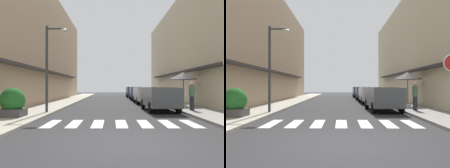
{
  "view_description": "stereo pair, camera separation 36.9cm",
  "coord_description": "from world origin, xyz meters",
  "views": [
    {
      "loc": [
        -0.38,
        -6.35,
        1.54
      ],
      "look_at": [
        -0.31,
        17.05,
        1.76
      ],
      "focal_mm": 39.21,
      "sensor_mm": 36.0,
      "label": 1
    },
    {
      "loc": [
        -0.01,
        -6.35,
        1.54
      ],
      "look_at": [
        -0.31,
        17.05,
        1.76
      ],
      "focal_mm": 39.21,
      "sensor_mm": 36.0,
      "label": 2
    }
  ],
  "objects": [
    {
      "name": "sidewalk_right",
      "position": [
        4.85,
        14.92,
        0.06
      ],
      "size": [
        2.44,
        52.21,
        0.12
      ],
      "primitive_type": "cube",
      "color": "gray",
      "rests_on": "ground_plane"
    },
    {
      "name": "crosswalk",
      "position": [
        -0.0,
        3.63,
        0.01
      ],
      "size": [
        6.15,
        2.2,
        0.01
      ],
      "color": "silver",
      "rests_on": "ground_plane"
    },
    {
      "name": "planter_corner",
      "position": [
        -5.06,
        5.13,
        0.77
      ],
      "size": [
        1.17,
        1.17,
        1.36
      ],
      "color": "#4C4C4C",
      "rests_on": "sidewalk_left"
    },
    {
      "name": "parked_car_near",
      "position": [
        2.59,
        8.93,
        0.92
      ],
      "size": [
        1.9,
        4.43,
        1.47
      ],
      "color": "#4C5156",
      "rests_on": "ground_plane"
    },
    {
      "name": "parked_car_far",
      "position": [
        2.59,
        21.61,
        0.92
      ],
      "size": [
        1.87,
        4.27,
        1.47
      ],
      "color": "navy",
      "rests_on": "ground_plane"
    },
    {
      "name": "street_lamp",
      "position": [
        -3.77,
        7.1,
        3.07
      ],
      "size": [
        1.19,
        0.28,
        4.75
      ],
      "color": "#38383D",
      "rests_on": "sidewalk_left"
    },
    {
      "name": "parked_car_distant",
      "position": [
        2.59,
        28.41,
        0.92
      ],
      "size": [
        1.84,
        4.44,
        1.47
      ],
      "color": "#4C5156",
      "rests_on": "ground_plane"
    },
    {
      "name": "building_row_left",
      "position": [
        -8.57,
        15.78,
        5.36
      ],
      "size": [
        5.5,
        35.56,
        10.73
      ],
      "color": "tan",
      "rests_on": "ground_plane"
    },
    {
      "name": "cafe_umbrella",
      "position": [
        4.93,
        11.78,
        2.3
      ],
      "size": [
        2.12,
        2.12,
        2.47
      ],
      "color": "#262626",
      "rests_on": "sidewalk_right"
    },
    {
      "name": "sidewalk_left",
      "position": [
        -4.85,
        14.92,
        0.06
      ],
      "size": [
        2.44,
        52.21,
        0.12
      ],
      "primitive_type": "cube",
      "color": "#ADA899",
      "rests_on": "ground_plane"
    },
    {
      "name": "pedestrian_walking_near",
      "position": [
        4.37,
        8.13,
        1.0
      ],
      "size": [
        0.34,
        0.34,
        1.68
      ],
      "rotation": [
        0.0,
        0.0,
        4.66
      ],
      "color": "#282B33",
      "rests_on": "sidewalk_right"
    },
    {
      "name": "building_row_right",
      "position": [
        8.57,
        15.78,
        5.11
      ],
      "size": [
        5.5,
        35.56,
        10.23
      ],
      "color": "beige",
      "rests_on": "ground_plane"
    },
    {
      "name": "ground_plane",
      "position": [
        0.0,
        14.92,
        0.0
      ],
      "size": [
        82.04,
        82.04,
        0.0
      ],
      "primitive_type": "plane",
      "color": "#2B2B2D"
    },
    {
      "name": "parked_car_mid",
      "position": [
        2.59,
        15.64,
        0.92
      ],
      "size": [
        1.84,
        4.43,
        1.47
      ],
      "color": "silver",
      "rests_on": "ground_plane"
    }
  ]
}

